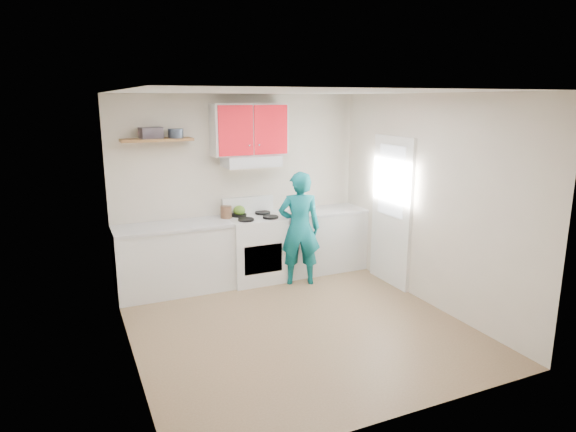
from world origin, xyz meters
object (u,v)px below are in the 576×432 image
tin (176,133)px  person (299,228)px  stove (255,249)px  crock (226,213)px  kettle (239,211)px

tin → person: (1.53, -0.52, -1.30)m
stove → crock: 0.66m
stove → tin: tin is taller
kettle → crock: 0.22m
kettle → person: bearing=-15.0°
stove → person: bearing=-36.6°
crock → person: size_ratio=0.12×
stove → kettle: bearing=132.7°
stove → kettle: size_ratio=5.39×
stove → tin: bearing=172.2°
kettle → person: 0.90m
tin → crock: tin is taller
person → stove: bearing=-16.2°
stove → kettle: 0.58m
person → crock: bearing=-8.6°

